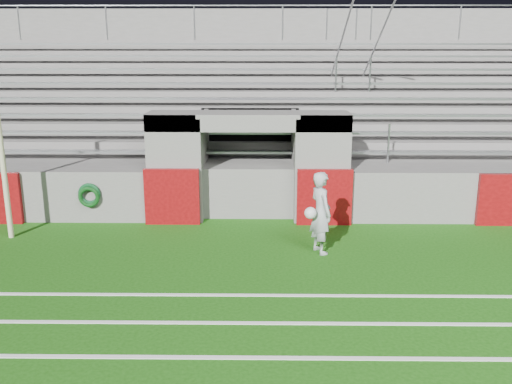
{
  "coord_description": "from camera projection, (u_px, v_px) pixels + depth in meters",
  "views": [
    {
      "loc": [
        0.34,
        -10.02,
        4.25
      ],
      "look_at": [
        0.2,
        1.8,
        1.1
      ],
      "focal_mm": 40.0,
      "sensor_mm": 36.0,
      "label": 1
    }
  ],
  "objects": [
    {
      "name": "stadium_structure",
      "position": [
        252.0,
        130.0,
        18.09
      ],
      "size": [
        26.0,
        8.48,
        5.42
      ],
      "color": "#625F5D",
      "rests_on": "ground"
    },
    {
      "name": "ground",
      "position": [
        244.0,
        273.0,
        10.78
      ],
      "size": [
        90.0,
        90.0,
        0.0
      ],
      "primitive_type": "plane",
      "color": "#164B0C",
      "rests_on": "ground"
    },
    {
      "name": "hose_coil",
      "position": [
        89.0,
        195.0,
        13.47
      ],
      "size": [
        0.53,
        0.15,
        0.58
      ],
      "color": "#0D411D",
      "rests_on": "ground"
    },
    {
      "name": "field_post",
      "position": [
        2.0,
        159.0,
        12.26
      ],
      "size": [
        0.12,
        0.12,
        3.55
      ],
      "primitive_type": "cylinder",
      "color": "beige",
      "rests_on": "ground"
    },
    {
      "name": "goalkeeper_with_ball",
      "position": [
        320.0,
        213.0,
        11.6
      ],
      "size": [
        0.66,
        0.73,
        1.71
      ],
      "color": "#A0A5A9",
      "rests_on": "ground"
    }
  ]
}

